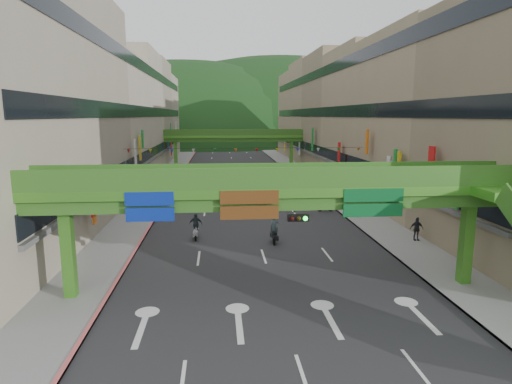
{
  "coord_description": "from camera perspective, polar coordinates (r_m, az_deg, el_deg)",
  "views": [
    {
      "loc": [
        -3.06,
        -16.35,
        9.7
      ],
      "look_at": [
        0.0,
        18.0,
        3.5
      ],
      "focal_mm": 30.0,
      "sensor_mm": 36.0,
      "label": 1
    }
  ],
  "objects": [
    {
      "name": "curb_left",
      "position": [
        67.31,
        -10.19,
        1.82
      ],
      "size": [
        0.2,
        140.0,
        0.18
      ],
      "primitive_type": "cube",
      "color": "#CC5959",
      "rests_on": "ground"
    },
    {
      "name": "hill_right",
      "position": [
        198.58,
        3.07,
        7.38
      ],
      "size": [
        208.0,
        176.0,
        128.0
      ],
      "primitive_type": "ellipsoid",
      "color": "#1C4419",
      "rests_on": "ground"
    },
    {
      "name": "road_slab",
      "position": [
        67.12,
        -2.42,
        1.88
      ],
      "size": [
        18.0,
        140.0,
        0.02
      ],
      "primitive_type": "cube",
      "color": "#28282B",
      "rests_on": "ground"
    },
    {
      "name": "ground",
      "position": [
        19.25,
        5.06,
        -20.1
      ],
      "size": [
        320.0,
        320.0,
        0.0
      ],
      "primitive_type": "plane",
      "color": "black",
      "rests_on": "ground"
    },
    {
      "name": "scooter_rider_near",
      "position": [
        32.85,
        2.45,
        -5.09
      ],
      "size": [
        0.73,
        1.6,
        2.2
      ],
      "color": "black",
      "rests_on": "ground"
    },
    {
      "name": "building_row_left",
      "position": [
        68.22,
        -18.8,
        9.46
      ],
      "size": [
        12.8,
        95.0,
        19.0
      ],
      "color": "#9E937F",
      "rests_on": "ground"
    },
    {
      "name": "car_silver",
      "position": [
        55.38,
        -9.1,
        0.74
      ],
      "size": [
        2.06,
        4.6,
        1.46
      ],
      "primitive_type": "imported",
      "rotation": [
        0.0,
        0.0,
        0.12
      ],
      "color": "silver",
      "rests_on": "ground"
    },
    {
      "name": "sidewalk_left",
      "position": [
        67.51,
        -11.79,
        1.78
      ],
      "size": [
        4.0,
        140.0,
        0.15
      ],
      "primitive_type": "cube",
      "color": "gray",
      "rests_on": "ground"
    },
    {
      "name": "hill_left",
      "position": [
        177.02,
        -9.01,
        6.93
      ],
      "size": [
        168.0,
        140.0,
        112.0
      ],
      "primitive_type": "ellipsoid",
      "color": "#1C4419",
      "rests_on": "ground"
    },
    {
      "name": "car_yellow",
      "position": [
        60.81,
        -2.95,
        1.7
      ],
      "size": [
        2.11,
        4.42,
        1.46
      ],
      "primitive_type": "imported",
      "rotation": [
        0.0,
        0.0,
        0.09
      ],
      "color": "yellow",
      "rests_on": "ground"
    },
    {
      "name": "pedestrian_blue",
      "position": [
        48.73,
        13.16,
        -0.62
      ],
      "size": [
        0.76,
        0.52,
        1.57
      ],
      "primitive_type": "imported",
      "rotation": [
        0.0,
        0.0,
        3.07
      ],
      "color": "#333F52",
      "rests_on": "ground"
    },
    {
      "name": "building_row_right",
      "position": [
        69.9,
        13.44,
        9.72
      ],
      "size": [
        12.8,
        95.0,
        19.0
      ],
      "color": "gray",
      "rests_on": "ground"
    },
    {
      "name": "sidewalk_right",
      "position": [
        68.5,
        6.81,
        2.04
      ],
      "size": [
        4.0,
        140.0,
        0.15
      ],
      "primitive_type": "cube",
      "color": "gray",
      "rests_on": "ground"
    },
    {
      "name": "pedestrian_dark",
      "position": [
        35.4,
        20.6,
        -4.85
      ],
      "size": [
        1.08,
        0.47,
        1.82
      ],
      "primitive_type": "imported",
      "rotation": [
        0.0,
        0.0,
        -0.02
      ],
      "color": "#24252B",
      "rests_on": "ground"
    },
    {
      "name": "scooter_rider_left",
      "position": [
        34.18,
        -8.06,
        -4.53
      ],
      "size": [
        1.05,
        1.6,
        2.13
      ],
      "color": "gray",
      "rests_on": "ground"
    },
    {
      "name": "scooter_rider_mid",
      "position": [
        43.92,
        -2.72,
        -1.11
      ],
      "size": [
        0.97,
        1.59,
        2.12
      ],
      "color": "black",
      "rests_on": "ground"
    },
    {
      "name": "overpass_near",
      "position": [
        22.55,
        5.21,
        -1.35
      ],
      "size": [
        28.0,
        12.27,
        7.1
      ],
      "color": "#4C9E2D",
      "rests_on": "ground"
    },
    {
      "name": "curb_right",
      "position": [
        68.14,
        5.25,
        2.04
      ],
      "size": [
        0.2,
        140.0,
        0.18
      ],
      "primitive_type": "cube",
      "color": "gray",
      "rests_on": "ground"
    },
    {
      "name": "pedestrian_red",
      "position": [
        46.48,
        11.8,
        -1.12
      ],
      "size": [
        0.82,
        0.69,
        1.51
      ],
      "primitive_type": "imported",
      "rotation": [
        0.0,
        0.0,
        0.17
      ],
      "color": "#A0223D",
      "rests_on": "ground"
    },
    {
      "name": "overpass_far",
      "position": [
        81.52,
        -2.95,
        7.16
      ],
      "size": [
        28.0,
        2.2,
        7.1
      ],
      "color": "#4C9E2D",
      "rests_on": "ground"
    },
    {
      "name": "parked_scooter_row",
      "position": [
        48.48,
        7.96,
        -0.82
      ],
      "size": [
        1.6,
        9.35,
        1.08
      ],
      "color": "black",
      "rests_on": "ground"
    },
    {
      "name": "bunting_string",
      "position": [
        46.6,
        -1.31,
        5.58
      ],
      "size": [
        26.0,
        0.36,
        0.47
      ],
      "color": "black",
      "rests_on": "ground"
    },
    {
      "name": "scooter_rider_far",
      "position": [
        49.56,
        -1.53,
        0.16
      ],
      "size": [
        0.96,
        1.58,
        2.1
      ],
      "color": "maroon",
      "rests_on": "ground"
    }
  ]
}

